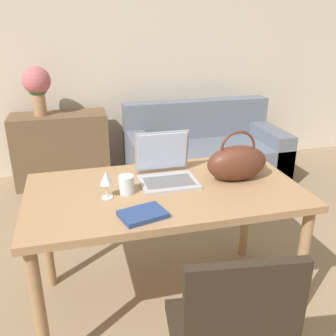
# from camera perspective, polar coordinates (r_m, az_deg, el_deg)

# --- Properties ---
(wall_back) EXTENTS (10.00, 0.06, 2.70)m
(wall_back) POSITION_cam_1_polar(r_m,az_deg,el_deg) (4.22, -8.54, 17.72)
(wall_back) COLOR beige
(wall_back) RESTS_ON ground_plane
(dining_table) EXTENTS (1.49, 0.81, 0.78)m
(dining_table) POSITION_cam_1_polar(r_m,az_deg,el_deg) (2.10, -0.51, -5.37)
(dining_table) COLOR #A87F56
(dining_table) RESTS_ON ground_plane
(chair) EXTENTS (0.49, 0.49, 0.93)m
(chair) POSITION_cam_1_polar(r_m,az_deg,el_deg) (1.61, 9.48, -23.90)
(chair) COLOR #2D2319
(chair) RESTS_ON ground_plane
(couch) EXTENTS (1.60, 0.84, 0.82)m
(couch) POSITION_cam_1_polar(r_m,az_deg,el_deg) (4.00, 5.45, 1.94)
(couch) COLOR slate
(couch) RESTS_ON ground_plane
(sideboard) EXTENTS (0.96, 0.40, 0.74)m
(sideboard) POSITION_cam_1_polar(r_m,az_deg,el_deg) (4.06, -15.90, 2.80)
(sideboard) COLOR brown
(sideboard) RESTS_ON ground_plane
(laptop) EXTENTS (0.32, 0.30, 0.27)m
(laptop) POSITION_cam_1_polar(r_m,az_deg,el_deg) (2.15, -0.38, 0.09)
(laptop) COLOR #ADADB2
(laptop) RESTS_ON dining_table
(drinking_glass) EXTENTS (0.08, 0.08, 0.10)m
(drinking_glass) POSITION_cam_1_polar(r_m,az_deg,el_deg) (2.00, -6.35, -2.52)
(drinking_glass) COLOR silver
(drinking_glass) RESTS_ON dining_table
(wine_glass) EXTENTS (0.07, 0.07, 0.15)m
(wine_glass) POSITION_cam_1_polar(r_m,az_deg,el_deg) (1.94, -9.41, -1.70)
(wine_glass) COLOR silver
(wine_glass) RESTS_ON dining_table
(handbag) EXTENTS (0.35, 0.17, 0.29)m
(handbag) POSITION_cam_1_polar(r_m,az_deg,el_deg) (2.16, 10.46, 0.85)
(handbag) COLOR #592D1E
(handbag) RESTS_ON dining_table
(flower_vase) EXTENTS (0.27, 0.27, 0.47)m
(flower_vase) POSITION_cam_1_polar(r_m,az_deg,el_deg) (3.91, -19.35, 11.88)
(flower_vase) COLOR tan
(flower_vase) RESTS_ON sideboard
(book) EXTENTS (0.24, 0.20, 0.02)m
(book) POSITION_cam_1_polar(r_m,az_deg,el_deg) (1.78, -3.84, -7.04)
(book) COLOR navy
(book) RESTS_ON dining_table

